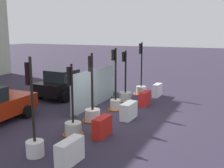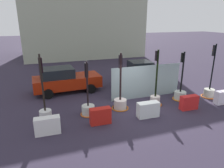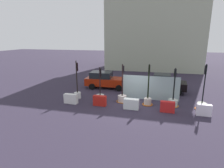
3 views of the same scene
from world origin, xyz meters
TOP-DOWN VIEW (x-y plane):
  - ground_plane at (0.00, 0.00)m, footprint 120.00×120.00m
  - traffic_light_0 at (-5.01, 0.46)m, footprint 0.60×0.60m
  - traffic_light_1 at (-2.87, 0.35)m, footprint 0.84×0.84m
  - traffic_light_2 at (-1.01, 0.50)m, footprint 0.95×0.95m
  - traffic_light_3 at (1.10, 0.29)m, footprint 0.82×0.82m
  - traffic_light_4 at (3.02, 0.53)m, footprint 0.91×0.91m
  - traffic_light_5 at (5.04, 0.24)m, footprint 0.94×0.94m
  - construction_barrier_0 at (-4.97, -0.91)m, footprint 1.10×0.43m
  - construction_barrier_1 at (-2.54, -0.80)m, footprint 1.02×0.41m
  - construction_barrier_2 at (-0.04, -0.92)m, footprint 1.13×0.48m
  - construction_barrier_3 at (2.56, -0.86)m, footprint 1.02×0.41m
  - construction_barrier_4 at (4.95, -0.88)m, footprint 0.97×0.39m
  - car_black_sedan at (2.42, 4.44)m, footprint 4.08×2.42m
  - car_red_compact at (-3.55, 4.43)m, footprint 4.58×2.39m
  - site_fence_panel at (1.23, 1.61)m, footprint 4.74×0.50m

SIDE VIEW (x-z plane):
  - ground_plane at x=0.00m, z-range 0.00..0.00m
  - construction_barrier_0 at x=-4.97m, z-range 0.00..0.78m
  - construction_barrier_2 at x=-0.04m, z-range 0.00..0.79m
  - construction_barrier_3 at x=2.56m, z-range 0.00..0.79m
  - construction_barrier_4 at x=4.95m, z-range 0.00..0.80m
  - construction_barrier_1 at x=-2.54m, z-range 0.00..0.80m
  - traffic_light_1 at x=-2.87m, z-range -0.99..1.88m
  - traffic_light_4 at x=3.02m, z-range -1.05..1.95m
  - traffic_light_5 at x=5.04m, z-range -1.25..2.16m
  - traffic_light_2 at x=-1.01m, z-range -1.08..2.06m
  - traffic_light_3 at x=1.10m, z-range -1.06..2.18m
  - traffic_light_0 at x=-5.01m, z-range -1.02..2.30m
  - car_black_sedan at x=2.42m, z-range -0.03..1.71m
  - car_red_compact at x=-3.55m, z-range -0.01..1.70m
  - site_fence_panel at x=1.23m, z-range -0.04..2.04m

